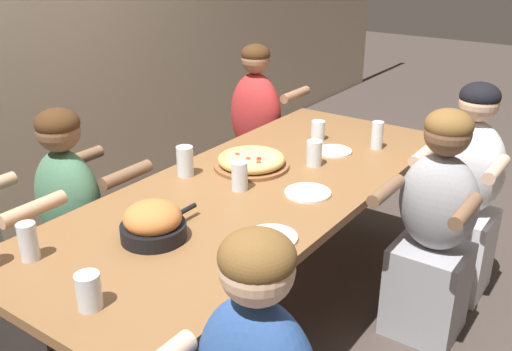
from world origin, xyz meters
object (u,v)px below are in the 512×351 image
at_px(drinking_glass_c, 29,244).
at_px(pizza_board_main, 251,161).
at_px(empty_plate_c, 334,151).
at_px(diner_near_right, 463,201).
at_px(skillet_bowl, 153,223).
at_px(diner_near_midright, 433,236).
at_px(drinking_glass_g, 89,291).
at_px(drinking_glass_h, 185,161).
at_px(diner_far_midleft, 74,236).
at_px(drinking_glass_a, 318,131).
at_px(drinking_glass_d, 314,153).
at_px(empty_plate_a, 308,193).
at_px(drinking_glass_f, 240,178).
at_px(diner_far_right, 256,143).
at_px(drinking_glass_b, 377,136).
at_px(empty_plate_b, 271,237).

bearing_deg(drinking_glass_c, pizza_board_main, -6.88).
height_order(empty_plate_c, diner_near_right, diner_near_right).
xyz_separation_m(skillet_bowl, diner_near_midright, (1.06, -0.72, -0.31)).
bearing_deg(diner_near_right, skillet_bowl, 64.49).
height_order(drinking_glass_g, drinking_glass_h, drinking_glass_h).
distance_m(drinking_glass_c, diner_far_midleft, 0.70).
xyz_separation_m(pizza_board_main, diner_near_right, (0.74, -0.84, -0.27)).
xyz_separation_m(drinking_glass_a, drinking_glass_d, (-0.34, -0.17, 0.01)).
relative_size(empty_plate_a, empty_plate_c, 1.10).
height_order(empty_plate_a, drinking_glass_d, drinking_glass_d).
xyz_separation_m(drinking_glass_f, drinking_glass_h, (-0.02, 0.31, 0.01)).
relative_size(drinking_glass_c, diner_near_midright, 0.12).
bearing_deg(drinking_glass_f, drinking_glass_c, 164.62).
height_order(diner_far_midleft, diner_near_midright, diner_near_midright).
distance_m(empty_plate_c, diner_far_midleft, 1.36).
bearing_deg(empty_plate_a, drinking_glass_a, 26.16).
height_order(drinking_glass_f, diner_far_midleft, diner_far_midleft).
relative_size(drinking_glass_g, diner_near_midright, 0.10).
bearing_deg(drinking_glass_c, drinking_glass_d, -15.49).
bearing_deg(drinking_glass_f, pizza_board_main, 24.26).
bearing_deg(diner_far_right, drinking_glass_f, -58.13).
height_order(skillet_bowl, drinking_glass_c, skillet_bowl).
bearing_deg(drinking_glass_f, skillet_bowl, -179.72).
distance_m(skillet_bowl, drinking_glass_b, 1.41).
relative_size(empty_plate_a, diner_far_right, 0.17).
bearing_deg(drinking_glass_h, drinking_glass_b, -34.06).
bearing_deg(drinking_glass_g, drinking_glass_d, 1.00).
bearing_deg(drinking_glass_h, diner_near_midright, -62.45).
relative_size(diner_near_right, diner_far_midleft, 1.02).
distance_m(drinking_glass_g, diner_near_midright, 1.62).
bearing_deg(diner_near_right, drinking_glass_g, 73.39).
relative_size(drinking_glass_f, diner_near_right, 0.11).
height_order(skillet_bowl, drinking_glass_g, skillet_bowl).
height_order(drinking_glass_b, drinking_glass_c, drinking_glass_b).
distance_m(skillet_bowl, drinking_glass_f, 0.54).
xyz_separation_m(empty_plate_c, diner_near_midright, (-0.14, -0.61, -0.25)).
bearing_deg(drinking_glass_g, empty_plate_b, -17.77).
bearing_deg(drinking_glass_c, diner_near_midright, -34.51).
distance_m(drinking_glass_d, diner_near_midright, 0.68).
bearing_deg(drinking_glass_c, skillet_bowl, -34.98).
distance_m(pizza_board_main, empty_plate_b, 0.71).
relative_size(drinking_glass_a, diner_far_right, 0.09).
xyz_separation_m(drinking_glass_c, drinking_glass_h, (0.88, 0.06, 0.01)).
relative_size(pizza_board_main, diner_far_midleft, 0.32).
relative_size(empty_plate_a, drinking_glass_b, 1.39).
xyz_separation_m(empty_plate_a, drinking_glass_b, (0.71, -0.00, 0.06)).
bearing_deg(empty_plate_a, empty_plate_b, -167.87).
relative_size(empty_plate_c, diner_near_midright, 0.16).
distance_m(empty_plate_b, diner_far_right, 1.70).
relative_size(drinking_glass_d, drinking_glass_g, 1.08).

